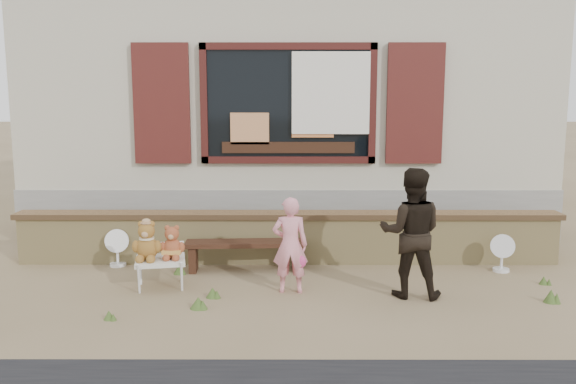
{
  "coord_description": "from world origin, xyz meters",
  "views": [
    {
      "loc": [
        0.02,
        -6.79,
        2.21
      ],
      "look_at": [
        0.0,
        0.6,
        1.0
      ],
      "focal_mm": 38.0,
      "sensor_mm": 36.0,
      "label": 1
    }
  ],
  "objects_px": {
    "bench": "(245,249)",
    "child": "(290,245)",
    "folding_chair": "(160,261)",
    "teddy_bear_left": "(147,240)",
    "teddy_bear_right": "(172,241)",
    "adult": "(411,233)"
  },
  "relations": [
    {
      "from": "bench",
      "to": "folding_chair",
      "type": "distance_m",
      "value": 1.14
    },
    {
      "from": "folding_chair",
      "to": "child",
      "type": "height_order",
      "value": "child"
    },
    {
      "from": "teddy_bear_left",
      "to": "teddy_bear_right",
      "type": "bearing_deg",
      "value": 0.0
    },
    {
      "from": "folding_chair",
      "to": "child",
      "type": "xyz_separation_m",
      "value": [
        1.48,
        -0.15,
        0.23
      ]
    },
    {
      "from": "folding_chair",
      "to": "teddy_bear_right",
      "type": "distance_m",
      "value": 0.27
    },
    {
      "from": "folding_chair",
      "to": "teddy_bear_right",
      "type": "height_order",
      "value": "teddy_bear_right"
    },
    {
      "from": "bench",
      "to": "folding_chair",
      "type": "xyz_separation_m",
      "value": [
        -0.91,
        -0.68,
        0.03
      ]
    },
    {
      "from": "child",
      "to": "adult",
      "type": "bearing_deg",
      "value": 175.87
    },
    {
      "from": "folding_chair",
      "to": "adult",
      "type": "distance_m",
      "value": 2.83
    },
    {
      "from": "teddy_bear_right",
      "to": "adult",
      "type": "height_order",
      "value": "adult"
    },
    {
      "from": "bench",
      "to": "child",
      "type": "xyz_separation_m",
      "value": [
        0.57,
        -0.83,
        0.27
      ]
    },
    {
      "from": "teddy_bear_left",
      "to": "folding_chair",
      "type": "bearing_deg",
      "value": -0.0
    },
    {
      "from": "bench",
      "to": "teddy_bear_left",
      "type": "bearing_deg",
      "value": -149.07
    },
    {
      "from": "teddy_bear_right",
      "to": "child",
      "type": "xyz_separation_m",
      "value": [
        1.34,
        -0.18,
        0.0
      ]
    },
    {
      "from": "teddy_bear_left",
      "to": "teddy_bear_right",
      "type": "distance_m",
      "value": 0.28
    },
    {
      "from": "bench",
      "to": "folding_chair",
      "type": "height_order",
      "value": "bench"
    },
    {
      "from": "folding_chair",
      "to": "child",
      "type": "distance_m",
      "value": 1.51
    },
    {
      "from": "teddy_bear_right",
      "to": "child",
      "type": "relative_size",
      "value": 0.36
    },
    {
      "from": "bench",
      "to": "adult",
      "type": "height_order",
      "value": "adult"
    },
    {
      "from": "bench",
      "to": "adult",
      "type": "xyz_separation_m",
      "value": [
        1.88,
        -0.96,
        0.43
      ]
    },
    {
      "from": "bench",
      "to": "child",
      "type": "distance_m",
      "value": 1.04
    },
    {
      "from": "bench",
      "to": "child",
      "type": "bearing_deg",
      "value": -58.65
    }
  ]
}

